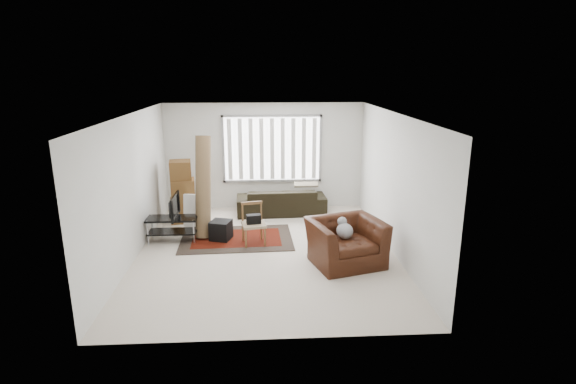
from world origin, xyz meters
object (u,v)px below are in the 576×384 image
moving_boxes (183,193)px  side_chair (253,222)px  armchair (346,239)px  sofa (281,197)px  tv_stand (172,224)px

moving_boxes → side_chair: 2.31m
moving_boxes → armchair: size_ratio=0.94×
moving_boxes → sofa: moving_boxes is taller
sofa → moving_boxes: bearing=8.6°
sofa → armchair: size_ratio=1.43×
tv_stand → side_chair: 1.72m
tv_stand → sofa: bearing=36.7°
sofa → armchair: armchair is taller
tv_stand → armchair: (3.42, -1.32, 0.10)m
tv_stand → sofa: size_ratio=0.47×
side_chair → moving_boxes: bearing=126.6°
moving_boxes → side_chair: size_ratio=1.69×
tv_stand → moving_boxes: moving_boxes is taller
sofa → side_chair: (-0.66, -2.02, 0.05)m
side_chair → armchair: armchair is taller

